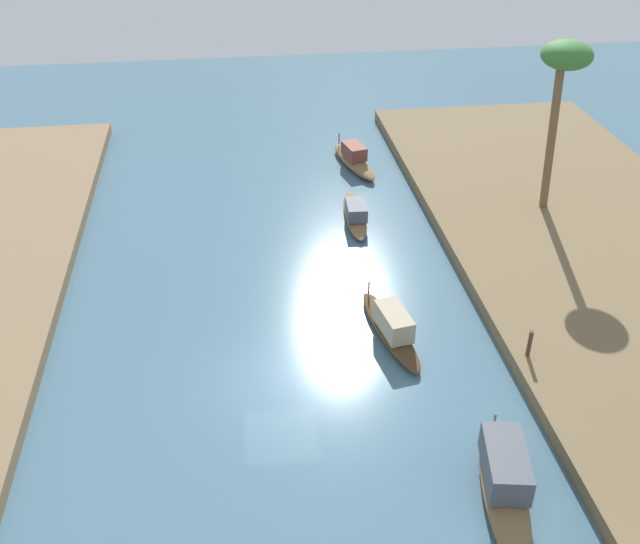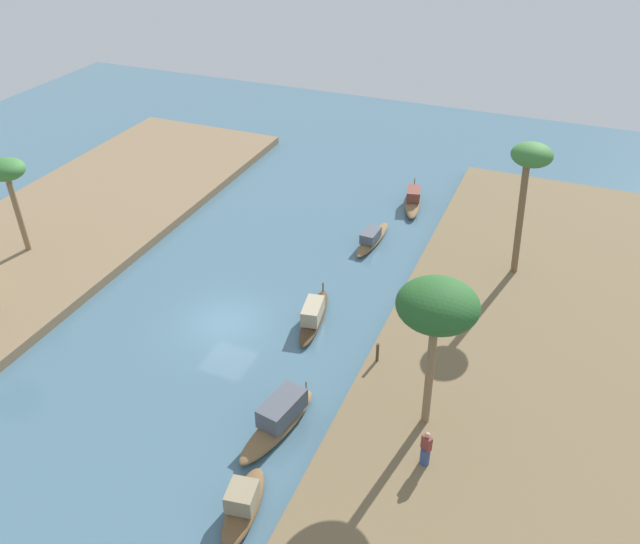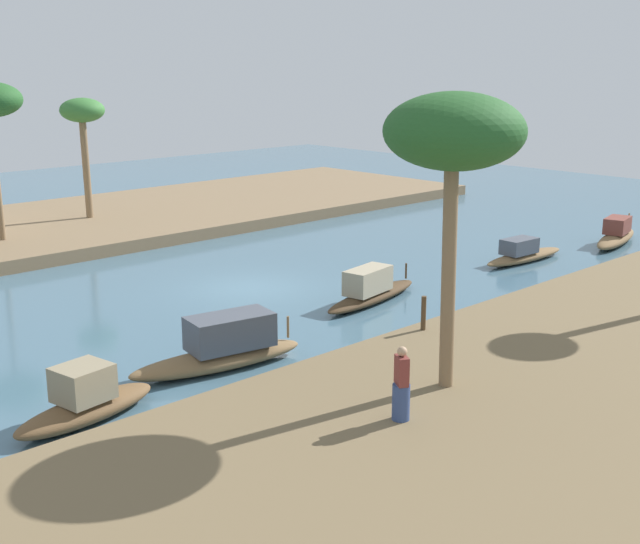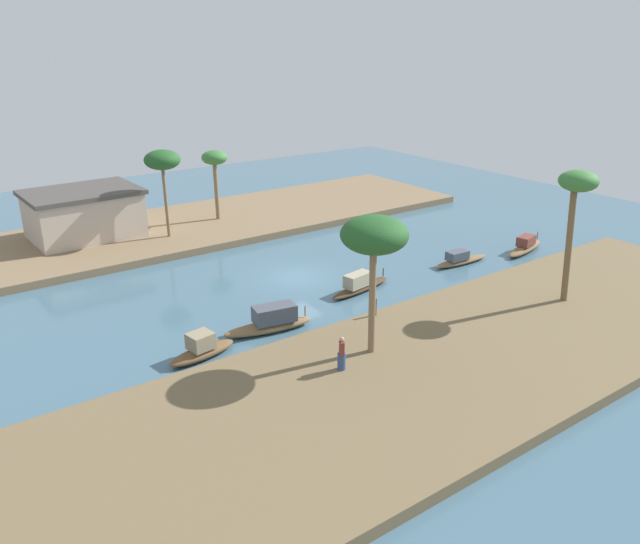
{
  "view_description": "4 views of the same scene",
  "coord_description": "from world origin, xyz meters",
  "views": [
    {
      "loc": [
        -18.05,
        1.07,
        15.85
      ],
      "look_at": [
        4.99,
        -2.02,
        0.87
      ],
      "focal_mm": 40.72,
      "sensor_mm": 36.0,
      "label": 1
    },
    {
      "loc": [
        -22.86,
        -14.59,
        20.43
      ],
      "look_at": [
        4.61,
        -3.33,
        1.13
      ],
      "focal_mm": 37.08,
      "sensor_mm": 36.0,
      "label": 2
    },
    {
      "loc": [
        -17.85,
        -22.37,
        7.85
      ],
      "look_at": [
        0.59,
        -2.95,
        1.04
      ],
      "focal_mm": 47.06,
      "sensor_mm": 36.0,
      "label": 3
    },
    {
      "loc": [
        -20.58,
        -31.25,
        14.65
      ],
      "look_at": [
        1.01,
        -1.06,
        0.49
      ],
      "focal_mm": 34.87,
      "sensor_mm": 36.0,
      "label": 4
    }
  ],
  "objects": [
    {
      "name": "palm_tree_left_far",
      "position": [
        9.66,
        -12.71,
        6.88
      ],
      "size": [
        2.1,
        2.1,
        7.43
      ],
      "color": "brown",
      "rests_on": "riverbank_left"
    },
    {
      "name": "person_on_near_bank",
      "position": [
        -5.45,
        -11.76,
        1.2
      ],
      "size": [
        0.52,
        0.52,
        1.61
      ],
      "rotation": [
        0.0,
        0.0,
        4.16
      ],
      "color": "#33477A",
      "rests_on": "riverbank_left"
    },
    {
      "name": "palm_tree_right_short",
      "position": [
        1.28,
        13.78,
        5.31
      ],
      "size": [
        2.06,
        2.06,
        5.6
      ],
      "color": "#7F6647",
      "rests_on": "riverbank_right"
    },
    {
      "name": "river_water",
      "position": [
        0.0,
        0.0,
        0.0
      ],
      "size": [
        73.18,
        73.18,
        0.0
      ],
      "primitive_type": "plane",
      "color": "#476B7F",
      "rests_on": "ground"
    },
    {
      "name": "sampan_with_red_awning",
      "position": [
        1.78,
        -4.13,
        0.44
      ],
      "size": [
        4.98,
        1.77,
        1.21
      ],
      "rotation": [
        0.0,
        0.0,
        0.17
      ],
      "color": "#47331E",
      "rests_on": "river_water"
    },
    {
      "name": "sampan_open_hull",
      "position": [
        -5.46,
        -5.64,
        0.56
      ],
      "size": [
        4.99,
        2.02,
        1.41
      ],
      "rotation": [
        0.0,
        0.0,
        -0.18
      ],
      "color": "brown",
      "rests_on": "river_water"
    },
    {
      "name": "sampan_downstream_large",
      "position": [
        10.4,
        -4.36,
        0.35
      ],
      "size": [
        4.61,
        1.17,
        0.99
      ],
      "rotation": [
        0.0,
        0.0,
        -0.06
      ],
      "color": "brown",
      "rests_on": "river_water"
    },
    {
      "name": "sampan_near_left_bank",
      "position": [
        -9.7,
        -6.2,
        0.46
      ],
      "size": [
        3.77,
        1.67,
        1.32
      ],
      "rotation": [
        0.0,
        0.0,
        0.16
      ],
      "color": "brown",
      "rests_on": "river_water"
    },
    {
      "name": "riverbank_left",
      "position": [
        0.0,
        -13.87,
        0.27
      ],
      "size": [
        45.44,
        12.3,
        0.54
      ],
      "primitive_type": "cube",
      "color": "brown",
      "rests_on": "ground"
    },
    {
      "name": "sampan_with_tall_canopy",
      "position": [
        16.19,
        -5.31,
        0.42
      ],
      "size": [
        4.82,
        2.05,
        1.19
      ],
      "rotation": [
        0.0,
        0.0,
        0.23
      ],
      "color": "brown",
      "rests_on": "river_water"
    },
    {
      "name": "mooring_post",
      "position": [
        -0.45,
        -8.22,
        1.02
      ],
      "size": [
        0.14,
        0.14,
        0.97
      ],
      "primitive_type": "cylinder",
      "color": "#4C3823",
      "rests_on": "riverbank_left"
    },
    {
      "name": "palm_tree_left_near",
      "position": [
        -3.24,
        -11.18,
        6.25
      ],
      "size": [
        3.09,
        3.09,
        6.67
      ],
      "color": "#7F6647",
      "rests_on": "riverbank_left"
    },
    {
      "name": "riverbank_right",
      "position": [
        0.0,
        13.87,
        0.27
      ],
      "size": [
        45.44,
        12.3,
        0.54
      ],
      "primitive_type": "cube",
      "color": "#846B4C",
      "rests_on": "ground"
    }
  ]
}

